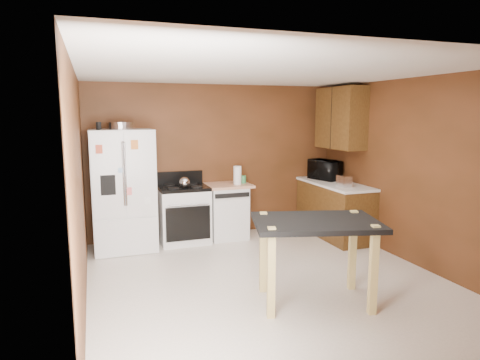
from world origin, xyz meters
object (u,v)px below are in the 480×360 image
refrigerator (123,190)px  island (316,232)px  paper_towel (237,175)px  gas_range (184,213)px  toaster (344,181)px  dishwasher (227,210)px  kettle (184,182)px  microwave (325,171)px  green_canister (243,179)px  roasting_pan (121,126)px  pen_cup (99,126)px

refrigerator → island: 3.14m
paper_towel → gas_range: bearing=176.2°
gas_range → island: gas_range is taller
toaster → dishwasher: size_ratio=0.26×
dishwasher → kettle: bearing=-166.3°
toaster → gas_range: gas_range is taller
microwave → kettle: bearing=74.1°
paper_towel → gas_range: paper_towel is taller
kettle → paper_towel: size_ratio=0.57×
paper_towel → green_canister: paper_towel is taller
green_canister → dishwasher: green_canister is taller
roasting_pan → refrigerator: bearing=-108.1°
gas_range → dishwasher: size_ratio=1.24×
gas_range → island: 2.80m
pen_cup → gas_range: bearing=6.6°
kettle → toaster: 2.48m
green_canister → toaster: size_ratio=0.52×
paper_towel → green_canister: bearing=39.9°
paper_towel → microwave: 1.58m
green_canister → microwave: bearing=-6.2°
green_canister → gas_range: size_ratio=0.11×
paper_towel → dishwasher: bearing=152.6°
kettle → island: size_ratio=0.11×
island → microwave: bearing=58.1°
microwave → dishwasher: bearing=68.7°
green_canister → kettle: bearing=-168.8°
toaster → paper_towel: bearing=152.0°
paper_towel → toaster: (1.49, -0.79, -0.05)m
kettle → refrigerator: 0.91m
kettle → green_canister: bearing=11.2°
toaster → roasting_pan: bearing=165.7°
kettle → toaster: bearing=-16.2°
roasting_pan → gas_range: (0.90, 0.03, -1.39)m
roasting_pan → island: bearing=-55.7°
green_canister → toaster: bearing=-33.2°
green_canister → refrigerator: bearing=-176.7°
roasting_pan → microwave: (3.36, -0.08, -0.80)m
island → paper_towel: bearing=90.0°
kettle → refrigerator: (-0.90, 0.09, -0.08)m
toaster → gas_range: (-2.37, 0.84, -0.52)m
kettle → dishwasher: size_ratio=0.19×
kettle → dishwasher: kettle is taller
pen_cup → dishwasher: (1.93, 0.17, -1.40)m
dishwasher → pen_cup: bearing=-175.1°
gas_range → island: bearing=-71.5°
toaster → refrigerator: bearing=166.4°
kettle → microwave: 2.47m
kettle → green_canister: size_ratio=1.39×
toaster → dishwasher: (-1.65, 0.87, -0.53)m
pen_cup → toaster: bearing=-11.1°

